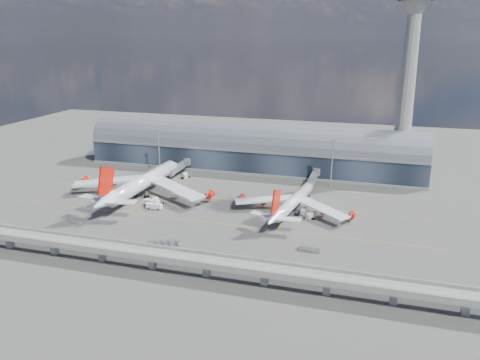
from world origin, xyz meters
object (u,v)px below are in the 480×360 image
(floodlight_mast_right, at_px, (332,162))
(cargo_train_2, at_px, (310,249))
(service_truck_2, at_px, (154,206))
(service_truck_5, at_px, (186,176))
(service_truck_0, at_px, (156,202))
(airliner_right, at_px, (293,203))
(floodlight_mast_left, at_px, (159,150))
(airliner_left, at_px, (141,183))
(service_truck_3, at_px, (311,215))
(cargo_train_0, at_px, (75,221))
(service_truck_4, at_px, (304,211))
(control_tower, at_px, (407,86))
(service_truck_1, at_px, (150,202))
(cargo_train_1, at_px, (164,243))

(floodlight_mast_right, height_order, cargo_train_2, floodlight_mast_right)
(service_truck_2, xyz_separation_m, service_truck_5, (-5.05, 49.79, -0.07))
(floodlight_mast_right, distance_m, service_truck_0, 93.76)
(airliner_right, relative_size, service_truck_5, 10.07)
(service_truck_0, bearing_deg, floodlight_mast_left, 78.30)
(airliner_left, height_order, service_truck_3, airliner_left)
(cargo_train_0, distance_m, cargo_train_2, 101.78)
(airliner_right, distance_m, service_truck_0, 64.49)
(service_truck_4, height_order, cargo_train_0, service_truck_4)
(floodlight_mast_left, xyz_separation_m, service_truck_0, (23.38, -52.71, -11.95))
(service_truck_3, distance_m, service_truck_4, 5.83)
(airliner_left, distance_m, cargo_train_2, 98.52)
(control_tower, relative_size, airliner_left, 1.30)
(airliner_right, bearing_deg, cargo_train_0, -148.13)
(service_truck_4, xyz_separation_m, service_truck_5, (-73.11, 36.04, -0.00))
(floodlight_mast_right, xyz_separation_m, cargo_train_0, (-101.23, -81.95, -12.88))
(floodlight_mast_left, height_order, service_truck_0, floodlight_mast_left)
(airliner_left, height_order, cargo_train_2, airliner_left)
(airliner_left, relative_size, service_truck_3, 13.93)
(floodlight_mast_right, height_order, cargo_train_0, floodlight_mast_right)
(service_truck_0, relative_size, service_truck_2, 1.03)
(control_tower, distance_m, airliner_left, 149.87)
(control_tower, bearing_deg, service_truck_2, -142.43)
(cargo_train_0, xyz_separation_m, cargo_train_2, (101.77, 0.94, 0.20))
(cargo_train_0, bearing_deg, floodlight_mast_left, -12.29)
(floodlight_mast_left, distance_m, cargo_train_0, 82.96)
(airliner_right, relative_size, cargo_train_0, 8.88)
(floodlight_mast_right, distance_m, cargo_train_2, 82.00)
(control_tower, distance_m, service_truck_2, 148.30)
(service_truck_0, height_order, service_truck_2, service_truck_0)
(airliner_left, xyz_separation_m, service_truck_1, (9.89, -11.26, -5.39))
(cargo_train_1, bearing_deg, service_truck_1, 55.69)
(service_truck_1, bearing_deg, floodlight_mast_left, 34.49)
(cargo_train_1, bearing_deg, floodlight_mast_left, 48.54)
(control_tower, distance_m, airliner_right, 98.22)
(service_truck_3, xyz_separation_m, cargo_train_1, (-50.53, -44.11, -0.43))
(airliner_right, relative_size, cargo_train_2, 7.10)
(airliner_left, bearing_deg, service_truck_1, -46.38)
(service_truck_2, distance_m, cargo_train_2, 79.83)
(airliner_right, bearing_deg, floodlight_mast_right, 82.36)
(airliner_left, distance_m, service_truck_1, 15.93)
(floodlight_mast_right, relative_size, service_truck_2, 3.37)
(floodlight_mast_right, xyz_separation_m, service_truck_1, (-79.84, -53.27, -12.10))
(service_truck_2, relative_size, service_truck_4, 1.58)
(control_tower, relative_size, airliner_right, 1.75)
(service_truck_2, height_order, service_truck_4, service_truck_2)
(floodlight_mast_right, distance_m, airliner_right, 46.59)
(airliner_right, relative_size, service_truck_1, 10.43)
(floodlight_mast_left, relative_size, service_truck_3, 4.51)
(service_truck_1, height_order, service_truck_3, service_truck_1)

